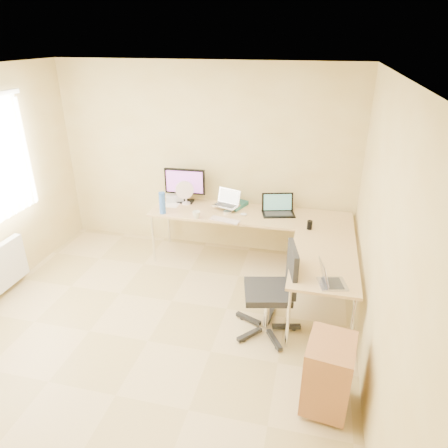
% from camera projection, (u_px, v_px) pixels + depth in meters
% --- Properties ---
extents(floor, '(4.50, 4.50, 0.00)m').
position_uv_depth(floor, '(148.00, 341.00, 4.21)').
color(floor, tan).
rests_on(floor, ground).
extents(ceiling, '(4.50, 4.50, 0.00)m').
position_uv_depth(ceiling, '(121.00, 75.00, 3.11)').
color(ceiling, white).
rests_on(ceiling, ground).
extents(wall_back, '(4.50, 0.00, 4.50)m').
position_uv_depth(wall_back, '(205.00, 160.00, 5.65)').
color(wall_back, beige).
rests_on(wall_back, ground).
extents(wall_right, '(0.00, 4.50, 4.50)m').
position_uv_depth(wall_right, '(382.00, 255.00, 3.22)').
color(wall_right, beige).
rests_on(wall_right, ground).
extents(desk_main, '(2.65, 0.70, 0.73)m').
position_uv_depth(desk_main, '(249.00, 238.00, 5.54)').
color(desk_main, tan).
rests_on(desk_main, ground).
extents(desk_return, '(0.70, 1.30, 0.73)m').
position_uv_depth(desk_return, '(321.00, 288.00, 4.45)').
color(desk_return, tan).
rests_on(desk_return, ground).
extents(monitor, '(0.58, 0.21, 0.49)m').
position_uv_depth(monitor, '(185.00, 186.00, 5.66)').
color(monitor, black).
rests_on(monitor, desk_main).
extents(book_stack, '(0.33, 0.38, 0.05)m').
position_uv_depth(book_stack, '(235.00, 205.00, 5.60)').
color(book_stack, '#256767').
rests_on(book_stack, desk_main).
extents(laptop_center, '(0.39, 0.34, 0.21)m').
position_uv_depth(laptop_center, '(226.00, 198.00, 5.44)').
color(laptop_center, silver).
rests_on(laptop_center, desk_main).
extents(laptop_black, '(0.48, 0.41, 0.26)m').
position_uv_depth(laptop_black, '(279.00, 205.00, 5.31)').
color(laptop_black, black).
rests_on(laptop_black, desk_main).
extents(keyboard, '(0.40, 0.19, 0.02)m').
position_uv_depth(keyboard, '(225.00, 220.00, 5.17)').
color(keyboard, beige).
rests_on(keyboard, desk_main).
extents(mouse, '(0.11, 0.09, 0.03)m').
position_uv_depth(mouse, '(244.00, 214.00, 5.32)').
color(mouse, silver).
rests_on(mouse, desk_main).
extents(mug, '(0.12, 0.12, 0.09)m').
position_uv_depth(mug, '(196.00, 215.00, 5.24)').
color(mug, silver).
rests_on(mug, desk_main).
extents(cd_stack, '(0.12, 0.12, 0.03)m').
position_uv_depth(cd_stack, '(227.00, 212.00, 5.40)').
color(cd_stack, white).
rests_on(cd_stack, desk_main).
extents(water_bottle, '(0.11, 0.11, 0.29)m').
position_uv_depth(water_bottle, '(162.00, 203.00, 5.33)').
color(water_bottle, '#3463B9').
rests_on(water_bottle, desk_main).
extents(papers, '(0.22, 0.31, 0.01)m').
position_uv_depth(papers, '(172.00, 203.00, 5.71)').
color(papers, white).
rests_on(papers, desk_main).
extents(white_box, '(0.29, 0.26, 0.09)m').
position_uv_depth(white_box, '(175.00, 198.00, 5.78)').
color(white_box, silver).
rests_on(white_box, desk_main).
extents(desk_fan, '(0.33, 0.33, 0.32)m').
position_uv_depth(desk_fan, '(186.00, 193.00, 5.62)').
color(desk_fan, silver).
rests_on(desk_fan, desk_main).
extents(black_cup, '(0.07, 0.07, 0.11)m').
position_uv_depth(black_cup, '(310.00, 225.00, 4.93)').
color(black_cup, black).
rests_on(black_cup, desk_main).
extents(laptop_return, '(0.35, 0.30, 0.20)m').
position_uv_depth(laptop_return, '(334.00, 276.00, 3.82)').
color(laptop_return, silver).
rests_on(laptop_return, desk_return).
extents(office_chair, '(0.73, 0.73, 1.01)m').
position_uv_depth(office_chair, '(268.00, 291.00, 4.17)').
color(office_chair, black).
rests_on(office_chair, ground).
extents(cabinet, '(0.42, 0.50, 0.63)m').
position_uv_depth(cabinet, '(328.00, 373.00, 3.34)').
color(cabinet, brown).
rests_on(cabinet, ground).
extents(radiator, '(0.09, 0.80, 0.55)m').
position_uv_depth(radiator, '(0.00, 269.00, 4.84)').
color(radiator, white).
rests_on(radiator, ground).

